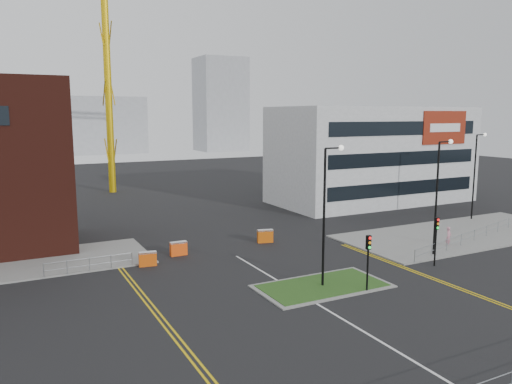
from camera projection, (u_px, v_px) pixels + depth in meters
ground at (382, 343)px, 24.50m from camera, size 200.00×200.00×0.00m
pavement_right at (463, 233)px, 46.72m from camera, size 24.00×10.00×0.12m
island_kerb at (322, 286)px, 32.43m from camera, size 8.60×4.60×0.08m
grass_island at (322, 286)px, 32.43m from camera, size 8.00×4.00×0.12m
office_block at (372, 155)px, 63.41m from camera, size 25.00×12.20×12.00m
tower_crane at (147, 3)px, 69.68m from camera, size 52.55×8.91×38.36m
streetlamp_island at (327, 205)px, 31.70m from camera, size 1.46×0.36×9.18m
streetlamp_right_near at (439, 188)px, 38.87m from camera, size 1.46×0.36×9.18m
streetlamp_right_far at (476, 169)px, 52.22m from camera, size 1.46×0.36×9.18m
traffic_light_island at (368, 252)px, 31.17m from camera, size 0.28×0.33×3.65m
traffic_light_right at (436, 232)px, 36.53m from camera, size 0.28×0.33×3.65m
railing_left at (89, 262)px, 35.25m from camera, size 6.05×0.05×1.10m
railing_right at (474, 233)px, 43.74m from camera, size 19.05×5.05×1.10m
centre_line at (356, 327)px, 26.26m from camera, size 0.15×30.00×0.01m
yellow_left_a at (148, 306)px, 29.23m from camera, size 0.12×24.00×0.01m
yellow_left_b at (153, 305)px, 29.37m from camera, size 0.12×24.00×0.01m
yellow_right_a at (430, 278)px, 34.06m from camera, size 0.12×20.00×0.01m
yellow_right_b at (433, 278)px, 34.20m from camera, size 0.12×20.00×0.01m
skyline_b at (101, 125)px, 142.05m from camera, size 24.00×12.00×16.00m
skyline_c at (221, 105)px, 152.52m from camera, size 14.00×12.00×28.00m
skyline_d at (30, 132)px, 143.03m from camera, size 30.00×12.00×12.00m
pedestrian at (449, 237)px, 42.17m from camera, size 0.73×0.60×1.71m
barrier_left at (148, 258)px, 36.79m from camera, size 1.34×0.62×1.08m
barrier_mid at (179, 248)px, 39.54m from camera, size 1.34×0.45×1.12m
barrier_right at (265, 236)px, 43.56m from camera, size 1.43×0.76×1.14m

